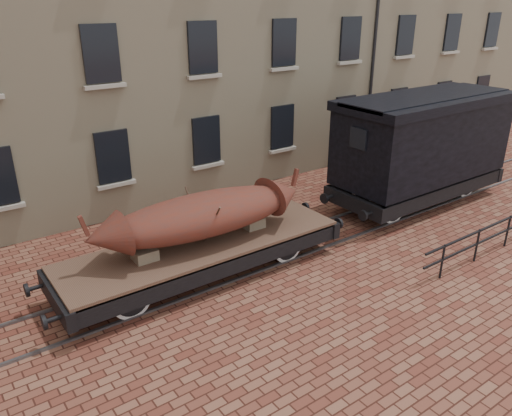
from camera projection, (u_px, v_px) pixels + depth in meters
ground at (266, 254)px, 14.62m from camera, size 90.00×90.00×0.00m
rail_track at (266, 253)px, 14.61m from camera, size 30.00×1.52×0.06m
flatcar_wagon at (203, 249)px, 13.19m from camera, size 8.58×2.33×1.29m
iron_boat at (203, 215)px, 12.83m from camera, size 6.16×1.90×1.49m
goods_van at (423, 137)px, 17.34m from camera, size 7.59×2.77×3.92m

